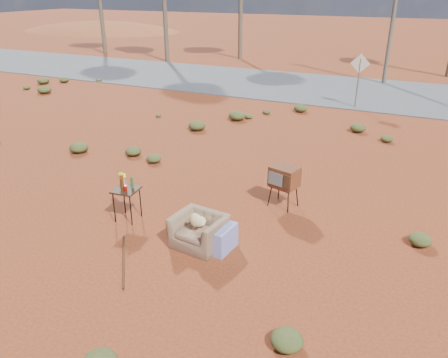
% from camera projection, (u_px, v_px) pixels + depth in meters
% --- Properties ---
extents(ground, '(140.00, 140.00, 0.00)m').
position_uv_depth(ground, '(175.00, 237.00, 8.85)').
color(ground, brown).
rests_on(ground, ground).
extents(highway, '(140.00, 7.00, 0.04)m').
position_uv_depth(highway, '(334.00, 89.00, 21.25)').
color(highway, '#565659').
rests_on(highway, ground).
extents(dirt_mound, '(26.00, 18.00, 2.00)m').
position_uv_depth(dirt_mound, '(101.00, 31.00, 48.59)').
color(dirt_mound, brown).
rests_on(dirt_mound, ground).
extents(armchair, '(1.20, 0.74, 0.84)m').
position_uv_depth(armchair, '(203.00, 228.00, 8.41)').
color(armchair, brown).
rests_on(armchair, ground).
extents(tv_unit, '(0.70, 0.62, 0.97)m').
position_uv_depth(tv_unit, '(284.00, 177.00, 9.81)').
color(tv_unit, black).
rests_on(tv_unit, ground).
extents(side_table, '(0.55, 0.55, 1.02)m').
position_uv_depth(side_table, '(125.00, 187.00, 9.27)').
color(side_table, '#332012').
rests_on(side_table, ground).
extents(rusty_bar, '(1.05, 1.39, 0.05)m').
position_uv_depth(rusty_bar, '(124.00, 260.00, 8.07)').
color(rusty_bar, '#472612').
rests_on(rusty_bar, ground).
extents(road_sign, '(0.78, 0.06, 2.19)m').
position_uv_depth(road_sign, '(359.00, 71.00, 17.58)').
color(road_sign, brown).
rests_on(road_sign, ground).
extents(scrub_patch, '(17.49, 8.07, 0.33)m').
position_uv_depth(scrub_patch, '(229.00, 155.00, 12.76)').
color(scrub_patch, '#495123').
rests_on(scrub_patch, ground).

